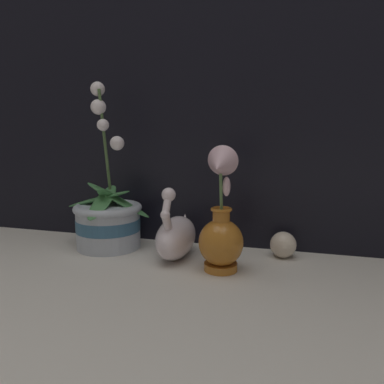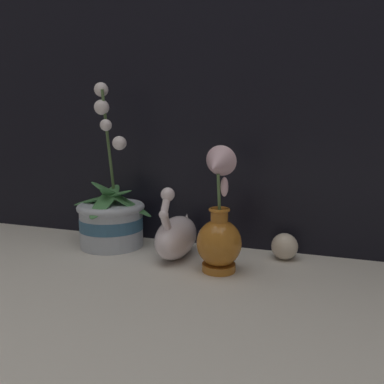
% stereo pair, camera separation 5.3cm
% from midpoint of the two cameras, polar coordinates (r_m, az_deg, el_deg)
% --- Properties ---
extents(ground_plane, '(2.80, 2.80, 0.00)m').
position_cam_midpoint_polar(ground_plane, '(0.86, -6.04, -12.70)').
color(ground_plane, beige).
extents(window_backdrop, '(2.80, 0.03, 1.20)m').
position_cam_midpoint_polar(window_backdrop, '(1.10, -0.77, 23.95)').
color(window_backdrop, black).
rests_on(window_backdrop, ground_plane).
extents(orchid_potted_plant, '(0.25, 0.23, 0.45)m').
position_cam_midpoint_polar(orchid_potted_plant, '(1.07, -14.07, -3.90)').
color(orchid_potted_plant, '#B2BCCC').
rests_on(orchid_potted_plant, ground_plane).
extents(swan_figurine, '(0.09, 0.20, 0.19)m').
position_cam_midpoint_polar(swan_figurine, '(0.96, -4.02, -6.63)').
color(swan_figurine, white).
rests_on(swan_figurine, ground_plane).
extents(blue_vase, '(0.10, 0.12, 0.29)m').
position_cam_midpoint_polar(blue_vase, '(0.86, 2.62, -5.35)').
color(blue_vase, '#B26B23').
rests_on(blue_vase, ground_plane).
extents(glass_sphere, '(0.07, 0.07, 0.07)m').
position_cam_midpoint_polar(glass_sphere, '(0.99, 12.22, -7.86)').
color(glass_sphere, beige).
rests_on(glass_sphere, ground_plane).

